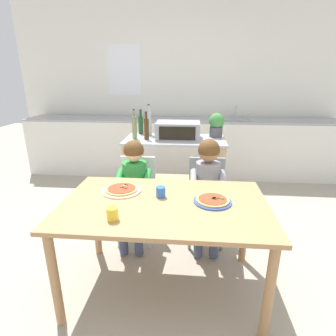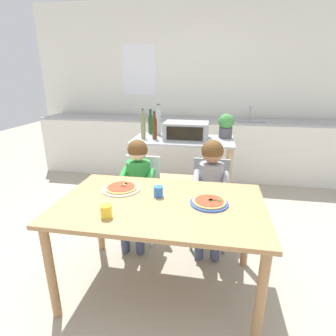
# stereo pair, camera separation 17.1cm
# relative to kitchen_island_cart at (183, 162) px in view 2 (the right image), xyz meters

# --- Properties ---
(ground_plane) EXTENTS (11.85, 11.85, 0.00)m
(ground_plane) POSITION_rel_kitchen_island_cart_xyz_m (0.02, -0.24, -0.58)
(ground_plane) COLOR #A89E8C
(back_wall_tiled) EXTENTS (5.51, 0.13, 2.70)m
(back_wall_tiled) POSITION_rel_kitchen_island_cart_xyz_m (0.02, 1.60, 0.77)
(back_wall_tiled) COLOR white
(back_wall_tiled) RESTS_ON ground
(kitchen_counter) EXTENTS (4.96, 0.60, 1.11)m
(kitchen_counter) POSITION_rel_kitchen_island_cart_xyz_m (0.02, 1.19, -0.12)
(kitchen_counter) COLOR silver
(kitchen_counter) RESTS_ON ground
(kitchen_island_cart) EXTENTS (1.18, 0.60, 0.86)m
(kitchen_island_cart) POSITION_rel_kitchen_island_cart_xyz_m (0.00, 0.00, 0.00)
(kitchen_island_cart) COLOR #B7BABF
(kitchen_island_cart) RESTS_ON ground
(toaster_oven) EXTENTS (0.51, 0.36, 0.20)m
(toaster_oven) POSITION_rel_kitchen_island_cart_xyz_m (0.04, 0.01, 0.38)
(toaster_oven) COLOR #999BA0
(toaster_oven) RESTS_ON kitchen_island_cart
(bottle_clear_vinegar) EXTENTS (0.07, 0.07, 0.38)m
(bottle_clear_vinegar) POSITION_rel_kitchen_island_cart_xyz_m (-0.33, 0.18, 0.44)
(bottle_clear_vinegar) COLOR #ADB7B2
(bottle_clear_vinegar) RESTS_ON kitchen_island_cart
(bottle_brown_beer) EXTENTS (0.06, 0.06, 0.31)m
(bottle_brown_beer) POSITION_rel_kitchen_island_cart_xyz_m (-0.45, 0.25, 0.40)
(bottle_brown_beer) COLOR #1E4723
(bottle_brown_beer) RESTS_ON kitchen_island_cart
(bottle_dark_olive_oil) EXTENTS (0.05, 0.05, 0.35)m
(bottle_dark_olive_oil) POSITION_rel_kitchen_island_cart_xyz_m (-0.47, -0.04, 0.42)
(bottle_dark_olive_oil) COLOR olive
(bottle_dark_olive_oil) RESTS_ON kitchen_island_cart
(bottle_slim_sauce) EXTENTS (0.05, 0.05, 0.32)m
(bottle_slim_sauce) POSITION_rel_kitchen_island_cart_xyz_m (-0.32, -0.07, 0.41)
(bottle_slim_sauce) COLOR #4C2D14
(bottle_slim_sauce) RESTS_ON kitchen_island_cart
(potted_herb_plant) EXTENTS (0.19, 0.19, 0.29)m
(potted_herb_plant) POSITION_rel_kitchen_island_cart_xyz_m (0.49, 0.15, 0.43)
(potted_herb_plant) COLOR #4C4C51
(potted_herb_plant) RESTS_ON kitchen_island_cart
(dining_table) EXTENTS (1.43, 0.88, 0.73)m
(dining_table) POSITION_rel_kitchen_island_cart_xyz_m (0.02, -1.42, 0.06)
(dining_table) COLOR #AD7F51
(dining_table) RESTS_ON ground
(dining_chair_left) EXTENTS (0.36, 0.36, 0.81)m
(dining_chair_left) POSITION_rel_kitchen_island_cart_xyz_m (-0.32, -0.73, -0.10)
(dining_chair_left) COLOR silver
(dining_chair_left) RESTS_ON ground
(dining_chair_right) EXTENTS (0.36, 0.36, 0.81)m
(dining_chair_right) POSITION_rel_kitchen_island_cart_xyz_m (0.35, -0.70, -0.10)
(dining_chair_right) COLOR gray
(dining_chair_right) RESTS_ON ground
(child_in_green_shirt) EXTENTS (0.32, 0.42, 1.00)m
(child_in_green_shirt) POSITION_rel_kitchen_island_cart_xyz_m (-0.32, -0.85, 0.06)
(child_in_green_shirt) COLOR #424C6B
(child_in_green_shirt) RESTS_ON ground
(child_in_grey_shirt) EXTENTS (0.32, 0.42, 1.02)m
(child_in_grey_shirt) POSITION_rel_kitchen_island_cart_xyz_m (0.35, -0.82, 0.08)
(child_in_grey_shirt) COLOR #424C6B
(child_in_grey_shirt) RESTS_ON ground
(pizza_plate_cream) EXTENTS (0.29, 0.29, 0.03)m
(pizza_plate_cream) POSITION_rel_kitchen_island_cart_xyz_m (-0.32, -1.26, 0.16)
(pizza_plate_cream) COLOR beige
(pizza_plate_cream) RESTS_ON dining_table
(pizza_plate_blue_rimmed) EXTENTS (0.26, 0.26, 0.03)m
(pizza_plate_blue_rimmed) POSITION_rel_kitchen_island_cart_xyz_m (0.35, -1.39, 0.16)
(pizza_plate_blue_rimmed) COLOR #3356B7
(pizza_plate_blue_rimmed) RESTS_ON dining_table
(drinking_cup_yellow) EXTENTS (0.07, 0.07, 0.08)m
(drinking_cup_yellow) POSITION_rel_kitchen_island_cart_xyz_m (-0.27, -1.68, 0.19)
(drinking_cup_yellow) COLOR yellow
(drinking_cup_yellow) RESTS_ON dining_table
(drinking_cup_blue) EXTENTS (0.07, 0.07, 0.08)m
(drinking_cup_blue) POSITION_rel_kitchen_island_cart_xyz_m (-0.02, -1.33, 0.19)
(drinking_cup_blue) COLOR blue
(drinking_cup_blue) RESTS_ON dining_table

